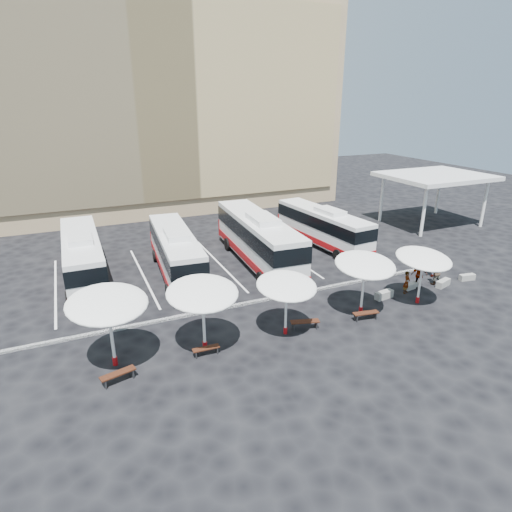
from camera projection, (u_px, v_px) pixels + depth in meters
name	position (u px, v px, depth m)	size (l,w,h in m)	color
ground	(261.00, 305.00, 27.30)	(120.00, 120.00, 0.00)	black
sandstone_building	(149.00, 96.00, 50.21)	(42.00, 18.25, 29.60)	#A2855E
service_canopy	(435.00, 177.00, 43.28)	(10.00, 8.00, 5.20)	white
curb_divider	(258.00, 301.00, 27.71)	(34.00, 0.25, 0.15)	black
bay_lines	(219.00, 264.00, 34.16)	(24.15, 12.00, 0.01)	white
bus_0	(82.00, 256.00, 30.46)	(2.76, 11.66, 3.70)	white
bus_1	(176.00, 251.00, 31.44)	(3.34, 11.64, 3.65)	white
bus_2	(258.00, 238.00, 33.58)	(3.63, 13.23, 4.15)	white
bus_3	(322.00, 226.00, 37.80)	(3.34, 11.32, 3.54)	white
sunshade_0	(107.00, 304.00, 20.07)	(4.69, 4.73, 3.97)	white
sunshade_1	(202.00, 293.00, 21.45)	(3.70, 3.75, 3.83)	white
sunshade_2	(287.00, 286.00, 23.03)	(3.43, 3.48, 3.46)	white
sunshade_3	(365.00, 265.00, 25.24)	(4.07, 4.11, 3.75)	white
sunshade_4	(424.00, 259.00, 26.61)	(3.58, 3.63, 3.58)	white
wood_bench_0	(118.00, 375.00, 19.84)	(1.70, 0.83, 0.50)	black
wood_bench_1	(206.00, 349.00, 21.94)	(1.42, 0.42, 0.43)	black
wood_bench_2	(305.00, 323.00, 24.42)	(1.72, 0.89, 0.51)	black
wood_bench_3	(366.00, 314.00, 25.43)	(1.62, 0.66, 0.48)	black
conc_bench_0	(384.00, 295.00, 28.18)	(1.34, 0.45, 0.50)	gray
conc_bench_1	(411.00, 286.00, 29.61)	(1.09, 0.36, 0.41)	gray
conc_bench_2	(443.00, 283.00, 29.98)	(1.28, 0.43, 0.48)	gray
conc_bench_3	(467.00, 277.00, 31.02)	(1.16, 0.39, 0.44)	gray
passenger_0	(407.00, 282.00, 28.79)	(0.57, 0.38, 1.57)	black
passenger_1	(436.00, 272.00, 30.09)	(0.91, 0.71, 1.86)	black
passenger_2	(419.00, 275.00, 29.53)	(1.13, 0.47, 1.93)	black
passenger_3	(434.00, 264.00, 31.39)	(1.23, 0.71, 1.90)	black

